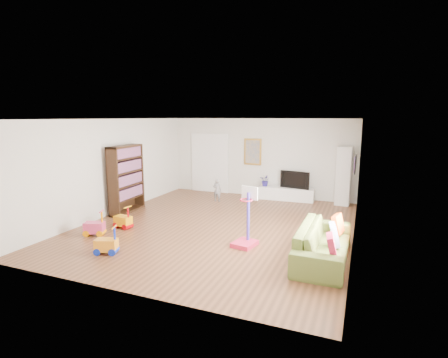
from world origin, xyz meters
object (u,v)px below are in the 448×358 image
at_px(media_console, 286,194).
at_px(basketball_hoop, 245,217).
at_px(bookshelf, 126,179).
at_px(sofa, 323,243).

bearing_deg(media_console, basketball_hoop, -91.02).
height_order(media_console, bookshelf, bookshelf).
xyz_separation_m(sofa, basketball_hoop, (-1.65, 0.11, 0.31)).
xyz_separation_m(media_console, sofa, (1.71, -4.66, 0.13)).
bearing_deg(bookshelf, basketball_hoop, -21.91).
distance_m(media_console, sofa, 4.96).
bearing_deg(sofa, bookshelf, 76.35).
bearing_deg(media_console, bookshelf, -142.98).
relative_size(bookshelf, basketball_hoop, 1.51).
xyz_separation_m(bookshelf, sofa, (5.72, -1.44, -0.64)).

